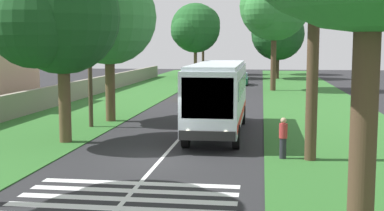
{
  "coord_description": "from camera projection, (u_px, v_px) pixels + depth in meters",
  "views": [
    {
      "loc": [
        -20.13,
        -4.05,
        4.65
      ],
      "look_at": [
        5.57,
        -0.54,
        1.6
      ],
      "focal_mm": 47.94,
      "sensor_mm": 36.0,
      "label": 1
    }
  ],
  "objects": [
    {
      "name": "coach_bus",
      "position": [
        218.0,
        93.0,
        26.9
      ],
      "size": [
        11.16,
        2.62,
        3.73
      ],
      "color": "silver",
      "rests_on": "ground"
    },
    {
      "name": "roadside_tree_left_1",
      "position": [
        202.0,
        25.0,
        80.67
      ],
      "size": [
        6.79,
        5.41,
        10.74
      ],
      "color": "#3D2D1E",
      "rests_on": "grass_verge_left"
    },
    {
      "name": "roadside_tree_left_2",
      "position": [
        108.0,
        20.0,
        30.9
      ],
      "size": [
        6.66,
        5.73,
        9.17
      ],
      "color": "brown",
      "rests_on": "grass_verge_left"
    },
    {
      "name": "pedestrian",
      "position": [
        283.0,
        138.0,
        20.9
      ],
      "size": [
        0.34,
        0.34,
        1.69
      ],
      "color": "#26262D",
      "rests_on": "grass_verge_right"
    },
    {
      "name": "trailing_car_0",
      "position": [
        192.0,
        91.0,
        44.5
      ],
      "size": [
        4.3,
        1.78,
        1.43
      ],
      "color": "gold",
      "rests_on": "ground"
    },
    {
      "name": "roadside_wall",
      "position": [
        69.0,
        92.0,
        42.04
      ],
      "size": [
        70.0,
        0.4,
        1.58
      ],
      "primitive_type": "cube",
      "color": "gray",
      "rests_on": "grass_verge_left"
    },
    {
      "name": "trailing_car_3",
      "position": [
        216.0,
        75.0,
        68.64
      ],
      "size": [
        4.3,
        1.78,
        1.43
      ],
      "color": "navy",
      "rests_on": "ground"
    },
    {
      "name": "trailing_car_1",
      "position": [
        203.0,
        84.0,
        52.88
      ],
      "size": [
        4.3,
        1.78,
        1.43
      ],
      "color": "#145933",
      "rests_on": "ground"
    },
    {
      "name": "grass_verge_left",
      "position": [
        89.0,
        110.0,
        36.76
      ],
      "size": [
        120.0,
        8.0,
        0.04
      ],
      "primitive_type": "cube",
      "color": "#2D6628",
      "rests_on": "ground"
    },
    {
      "name": "roadside_tree_right_2",
      "position": [
        273.0,
        8.0,
        52.07
      ],
      "size": [
        8.3,
        7.06,
        12.13
      ],
      "color": "#4C3826",
      "rests_on": "grass_verge_right"
    },
    {
      "name": "utility_pole",
      "position": [
        90.0,
        55.0,
        28.76
      ],
      "size": [
        0.24,
        1.4,
        7.92
      ],
      "color": "#473828",
      "rests_on": "grass_verge_left"
    },
    {
      "name": "centre_line",
      "position": [
        203.0,
        112.0,
        35.66
      ],
      "size": [
        110.0,
        0.16,
        0.01
      ],
      "primitive_type": "cube",
      "color": "silver",
      "rests_on": "ground"
    },
    {
      "name": "ground",
      "position": [
        160.0,
        160.0,
        20.9
      ],
      "size": [
        160.0,
        160.0,
        0.0
      ],
      "primitive_type": "plane",
      "color": "#262628"
    },
    {
      "name": "roadside_tree_right_1",
      "position": [
        274.0,
        27.0,
        80.9
      ],
      "size": [
        7.71,
        6.51,
        10.89
      ],
      "color": "brown",
      "rests_on": "grass_verge_right"
    },
    {
      "name": "grass_verge_right",
      "position": [
        323.0,
        114.0,
        34.55
      ],
      "size": [
        120.0,
        8.0,
        0.04
      ],
      "primitive_type": "cube",
      "color": "#2D6628",
      "rests_on": "ground"
    },
    {
      "name": "roadside_tree_right_3",
      "position": [
        276.0,
        35.0,
        70.8
      ],
      "size": [
        8.42,
        7.32,
        9.86
      ],
      "color": "#3D2D1E",
      "rests_on": "grass_verge_right"
    },
    {
      "name": "trailing_car_2",
      "position": [
        241.0,
        79.0,
        60.48
      ],
      "size": [
        4.3,
        1.78,
        1.43
      ],
      "color": "#145933",
      "rests_on": "ground"
    },
    {
      "name": "roadside_tree_left_3",
      "position": [
        195.0,
        29.0,
        71.42
      ],
      "size": [
        8.33,
        6.89,
        10.47
      ],
      "color": "brown",
      "rests_on": "grass_verge_left"
    },
    {
      "name": "zebra_crossing",
      "position": [
        126.0,
        199.0,
        15.57
      ],
      "size": [
        4.05,
        6.8,
        0.01
      ],
      "color": "silver",
      "rests_on": "ground"
    },
    {
      "name": "roadside_tree_left_4",
      "position": [
        57.0,
        20.0,
        23.88
      ],
      "size": [
        6.59,
        5.5,
        8.66
      ],
      "color": "brown",
      "rests_on": "grass_verge_left"
    }
  ]
}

